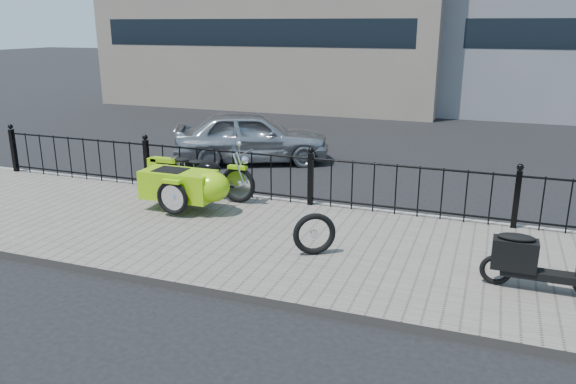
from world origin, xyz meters
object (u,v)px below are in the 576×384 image
(motorcycle_sidecar, at_px, (192,183))
(sedan_car, at_px, (252,136))
(scooter, at_px, (535,261))
(spare_tire, at_px, (314,234))

(motorcycle_sidecar, relative_size, sedan_car, 0.60)
(motorcycle_sidecar, xyz_separation_m, scooter, (5.61, -1.36, -0.09))
(motorcycle_sidecar, bearing_deg, scooter, -13.60)
(scooter, distance_m, sedan_car, 8.29)
(motorcycle_sidecar, height_order, spare_tire, motorcycle_sidecar)
(scooter, height_order, spare_tire, scooter)
(scooter, height_order, sedan_car, sedan_car)
(spare_tire, bearing_deg, scooter, -2.24)
(scooter, distance_m, spare_tire, 2.90)
(scooter, relative_size, spare_tire, 2.35)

